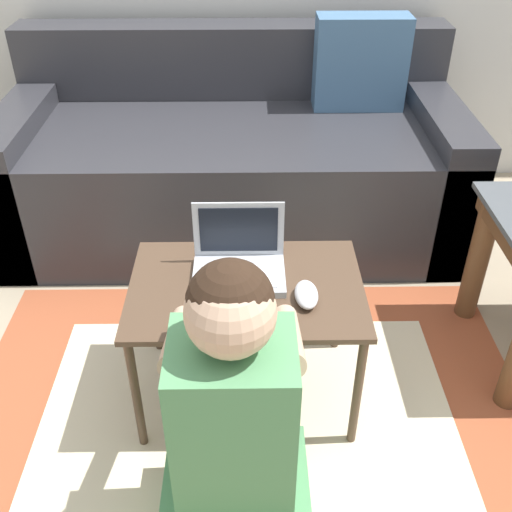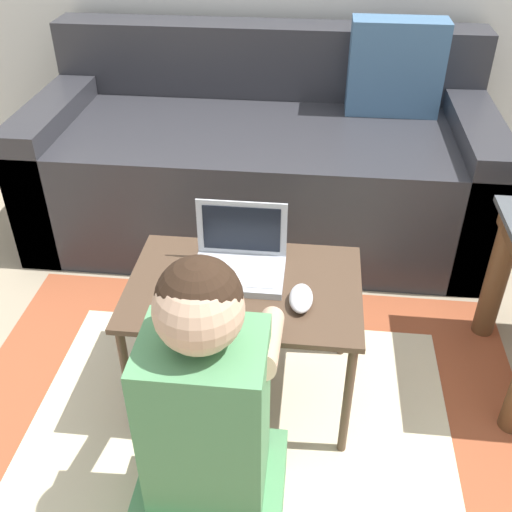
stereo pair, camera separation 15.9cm
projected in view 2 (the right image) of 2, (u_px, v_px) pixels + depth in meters
name	position (u px, v px, depth m)	size (l,w,h in m)	color
ground_plane	(263.00, 392.00, 1.81)	(16.00, 16.00, 0.00)	gray
area_rug	(236.00, 448.00, 1.64)	(1.65, 1.43, 0.01)	#9E4C2D
couch	(263.00, 161.00, 2.46)	(1.78, 0.84, 0.83)	#2D2D33
laptop_desk	(244.00, 298.00, 1.61)	(0.62, 0.42, 0.41)	#4C3828
laptop	(239.00, 263.00, 1.61)	(0.25, 0.17, 0.19)	#B7BCC6
computer_mouse	(301.00, 298.00, 1.51)	(0.06, 0.11, 0.04)	silver
person_seated	(208.00, 430.00, 1.28)	(0.34, 0.41, 0.78)	#518E5B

